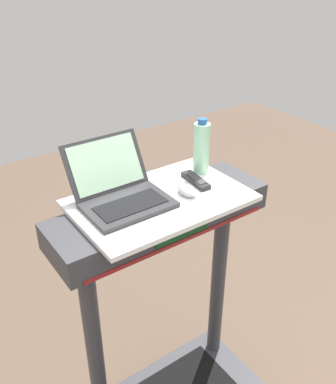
# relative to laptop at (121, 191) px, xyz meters

# --- Properties ---
(desk_board) EXTENTS (0.67, 0.43, 0.02)m
(desk_board) POSITION_rel_laptop_xyz_m (0.14, -0.07, -0.05)
(desk_board) COLOR white
(desk_board) RESTS_ON treadmill_base
(laptop) EXTENTS (0.32, 0.33, 0.21)m
(laptop) POSITION_rel_laptop_xyz_m (0.00, 0.00, 0.00)
(laptop) COLOR #2D2D30
(laptop) RESTS_ON desk_board
(computer_mouse) EXTENTS (0.07, 0.11, 0.03)m
(computer_mouse) POSITION_rel_laptop_xyz_m (0.24, -0.10, -0.03)
(computer_mouse) COLOR #B2B2B7
(computer_mouse) RESTS_ON desk_board
(water_bottle) EXTENTS (0.07, 0.07, 0.24)m
(water_bottle) POSITION_rel_laptop_xyz_m (0.41, 0.02, 0.07)
(water_bottle) COLOR #9EDBB2
(water_bottle) RESTS_ON desk_board
(tv_remote) EXTENTS (0.06, 0.16, 0.02)m
(tv_remote) POSITION_rel_laptop_xyz_m (0.32, -0.04, -0.03)
(tv_remote) COLOR #232326
(tv_remote) RESTS_ON desk_board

